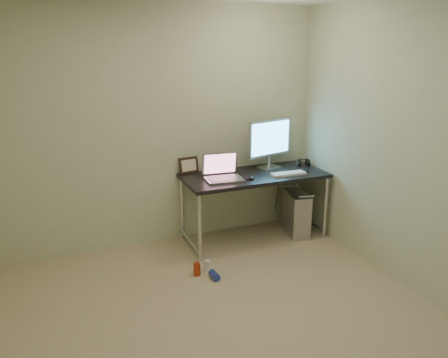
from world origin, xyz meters
TOP-DOWN VIEW (x-y plane):
  - floor at (0.00, 0.00)m, footprint 3.50×3.50m
  - wall_back at (0.00, 1.75)m, footprint 3.50×0.02m
  - wall_right at (1.75, 0.00)m, footprint 0.02×3.50m
  - desk at (0.93, 1.41)m, footprint 1.55×0.68m
  - tower_computer at (1.45, 1.36)m, footprint 0.30×0.50m
  - cable_a at (1.40, 1.70)m, footprint 0.01×0.16m
  - cable_b at (1.49, 1.68)m, footprint 0.02×0.11m
  - can_red at (0.07, 0.85)m, footprint 0.09×0.09m
  - can_white at (0.19, 0.89)m, footprint 0.07×0.07m
  - can_blue at (0.20, 0.72)m, footprint 0.08×0.13m
  - laptop at (0.55, 1.38)m, footprint 0.41×0.34m
  - monitor at (1.19, 1.56)m, footprint 0.58×0.22m
  - keyboard at (1.26, 1.25)m, footprint 0.38×0.14m
  - mouse_right at (1.51, 1.30)m, footprint 0.09×0.12m
  - mouse_left at (0.81, 1.26)m, footprint 0.09×0.13m
  - headphones at (1.61, 1.51)m, footprint 0.17×0.10m
  - picture_frame at (0.29, 1.72)m, footprint 0.23×0.09m
  - webcam at (0.53, 1.68)m, footprint 0.04×0.03m

SIDE VIEW (x-z plane):
  - floor at x=0.00m, z-range 0.00..0.00m
  - can_blue at x=0.20m, z-range 0.00..0.07m
  - can_white at x=0.19m, z-range 0.00..0.11m
  - can_red at x=0.07m, z-range 0.00..0.12m
  - tower_computer at x=1.45m, z-range -0.01..0.50m
  - cable_b at x=1.49m, z-range 0.02..0.74m
  - cable_a at x=1.40m, z-range 0.06..0.74m
  - desk at x=0.93m, z-range 0.29..1.04m
  - keyboard at x=1.26m, z-range 0.75..0.77m
  - mouse_right at x=1.51m, z-range 0.75..0.79m
  - mouse_left at x=0.81m, z-range 0.75..0.79m
  - headphones at x=1.61m, z-range 0.73..0.83m
  - laptop at x=0.55m, z-range 0.68..0.94m
  - webcam at x=0.53m, z-range 0.78..0.89m
  - picture_frame at x=0.29m, z-range 0.75..0.93m
  - monitor at x=1.19m, z-range 0.80..1.35m
  - wall_back at x=0.00m, z-range 0.00..2.50m
  - wall_right at x=1.75m, z-range 0.00..2.50m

